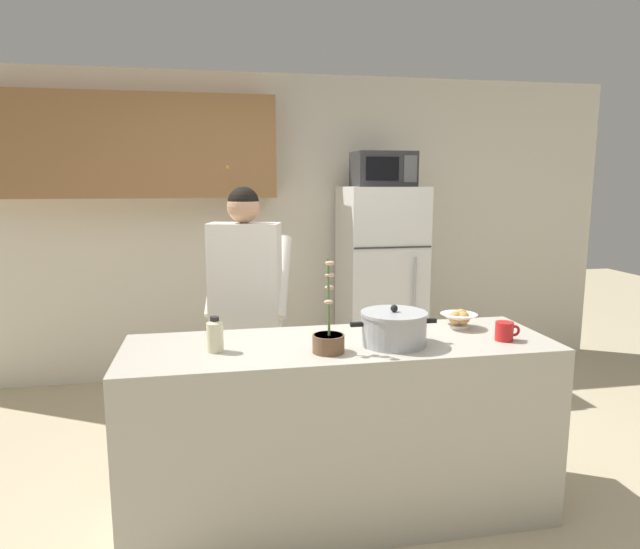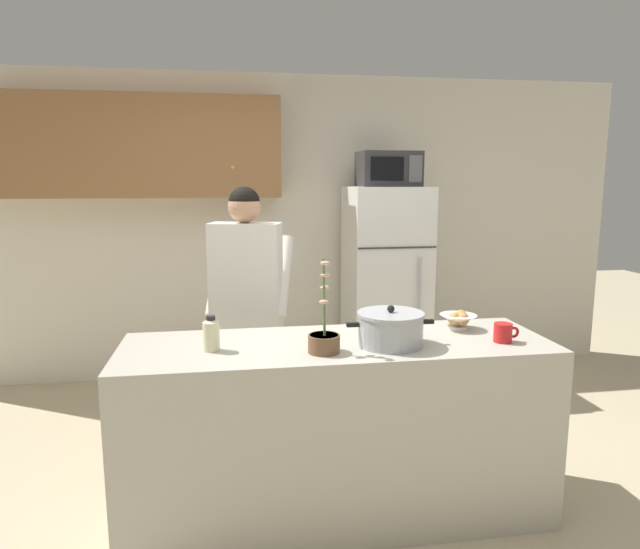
{
  "view_description": "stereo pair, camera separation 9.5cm",
  "coord_description": "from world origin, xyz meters",
  "px_view_note": "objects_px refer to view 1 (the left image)",
  "views": [
    {
      "loc": [
        -0.61,
        -2.62,
        1.71
      ],
      "look_at": [
        0.0,
        0.55,
        1.17
      ],
      "focal_mm": 31.47,
      "sensor_mm": 36.0,
      "label": 1
    },
    {
      "loc": [
        -0.51,
        -2.64,
        1.71
      ],
      "look_at": [
        0.0,
        0.55,
        1.17
      ],
      "focal_mm": 31.47,
      "sensor_mm": 36.0,
      "label": 2
    }
  ],
  "objects_px": {
    "person_near_pot": "(246,290)",
    "coffee_mug": "(505,331)",
    "cooking_pot": "(394,328)",
    "bottle_near_edge": "(215,334)",
    "microwave": "(383,169)",
    "potted_orchid": "(328,339)",
    "bread_bowl": "(459,319)",
    "refrigerator": "(380,286)"
  },
  "relations": [
    {
      "from": "microwave",
      "to": "person_near_pot",
      "type": "bearing_deg",
      "value": -138.31
    },
    {
      "from": "refrigerator",
      "to": "coffee_mug",
      "type": "xyz_separation_m",
      "value": [
        0.05,
        -1.98,
        0.14
      ]
    },
    {
      "from": "microwave",
      "to": "bottle_near_edge",
      "type": "relative_size",
      "value": 2.84
    },
    {
      "from": "person_near_pot",
      "to": "coffee_mug",
      "type": "relative_size",
      "value": 12.81
    },
    {
      "from": "bread_bowl",
      "to": "potted_orchid",
      "type": "relative_size",
      "value": 0.45
    },
    {
      "from": "refrigerator",
      "to": "coffee_mug",
      "type": "bearing_deg",
      "value": -88.62
    },
    {
      "from": "person_near_pot",
      "to": "potted_orchid",
      "type": "xyz_separation_m",
      "value": [
        0.33,
        -0.92,
        -0.07
      ]
    },
    {
      "from": "refrigerator",
      "to": "cooking_pot",
      "type": "distance_m",
      "value": 2.01
    },
    {
      "from": "microwave",
      "to": "bread_bowl",
      "type": "bearing_deg",
      "value": -92.64
    },
    {
      "from": "refrigerator",
      "to": "person_near_pot",
      "type": "bearing_deg",
      "value": -137.72
    },
    {
      "from": "person_near_pot",
      "to": "coffee_mug",
      "type": "distance_m",
      "value": 1.53
    },
    {
      "from": "person_near_pot",
      "to": "cooking_pot",
      "type": "distance_m",
      "value": 1.09
    },
    {
      "from": "person_near_pot",
      "to": "bottle_near_edge",
      "type": "relative_size",
      "value": 9.93
    },
    {
      "from": "microwave",
      "to": "bottle_near_edge",
      "type": "distance_m",
      "value": 2.46
    },
    {
      "from": "microwave",
      "to": "coffee_mug",
      "type": "relative_size",
      "value": 3.66
    },
    {
      "from": "bread_bowl",
      "to": "potted_orchid",
      "type": "distance_m",
      "value": 0.83
    },
    {
      "from": "refrigerator",
      "to": "cooking_pot",
      "type": "bearing_deg",
      "value": -105.09
    },
    {
      "from": "cooking_pot",
      "to": "bread_bowl",
      "type": "bearing_deg",
      "value": 26.83
    },
    {
      "from": "person_near_pot",
      "to": "cooking_pot",
      "type": "height_order",
      "value": "person_near_pot"
    },
    {
      "from": "bottle_near_edge",
      "to": "potted_orchid",
      "type": "relative_size",
      "value": 0.38
    },
    {
      "from": "cooking_pot",
      "to": "bottle_near_edge",
      "type": "xyz_separation_m",
      "value": [
        -0.86,
        0.05,
        0.0
      ]
    },
    {
      "from": "refrigerator",
      "to": "bread_bowl",
      "type": "relative_size",
      "value": 8.38
    },
    {
      "from": "cooking_pot",
      "to": "microwave",
      "type": "bearing_deg",
      "value": 74.74
    },
    {
      "from": "cooking_pot",
      "to": "person_near_pot",
      "type": "bearing_deg",
      "value": 127.9
    },
    {
      "from": "person_near_pot",
      "to": "cooking_pot",
      "type": "bearing_deg",
      "value": -52.1
    },
    {
      "from": "microwave",
      "to": "potted_orchid",
      "type": "relative_size",
      "value": 1.09
    },
    {
      "from": "bread_bowl",
      "to": "bottle_near_edge",
      "type": "height_order",
      "value": "bottle_near_edge"
    },
    {
      "from": "microwave",
      "to": "coffee_mug",
      "type": "xyz_separation_m",
      "value": [
        0.05,
        -1.95,
        -0.84
      ]
    },
    {
      "from": "cooking_pot",
      "to": "bottle_near_edge",
      "type": "relative_size",
      "value": 2.58
    },
    {
      "from": "coffee_mug",
      "to": "potted_orchid",
      "type": "bearing_deg",
      "value": -178.34
    },
    {
      "from": "bread_bowl",
      "to": "bottle_near_edge",
      "type": "distance_m",
      "value": 1.32
    },
    {
      "from": "person_near_pot",
      "to": "refrigerator",
      "type": "bearing_deg",
      "value": 42.28
    },
    {
      "from": "bottle_near_edge",
      "to": "refrigerator",
      "type": "bearing_deg",
      "value": 53.87
    },
    {
      "from": "potted_orchid",
      "to": "bread_bowl",
      "type": "bearing_deg",
      "value": 20.27
    },
    {
      "from": "refrigerator",
      "to": "potted_orchid",
      "type": "height_order",
      "value": "refrigerator"
    },
    {
      "from": "bottle_near_edge",
      "to": "person_near_pot",
      "type": "bearing_deg",
      "value": 76.71
    },
    {
      "from": "cooking_pot",
      "to": "bottle_near_edge",
      "type": "height_order",
      "value": "cooking_pot"
    },
    {
      "from": "bread_bowl",
      "to": "potted_orchid",
      "type": "height_order",
      "value": "potted_orchid"
    },
    {
      "from": "refrigerator",
      "to": "cooking_pot",
      "type": "xyz_separation_m",
      "value": [
        -0.52,
        -1.94,
        0.17
      ]
    },
    {
      "from": "cooking_pot",
      "to": "coffee_mug",
      "type": "bearing_deg",
      "value": -3.83
    },
    {
      "from": "refrigerator",
      "to": "microwave",
      "type": "xyz_separation_m",
      "value": [
        0.0,
        -0.02,
        0.97
      ]
    },
    {
      "from": "refrigerator",
      "to": "bottle_near_edge",
      "type": "relative_size",
      "value": 9.84
    }
  ]
}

